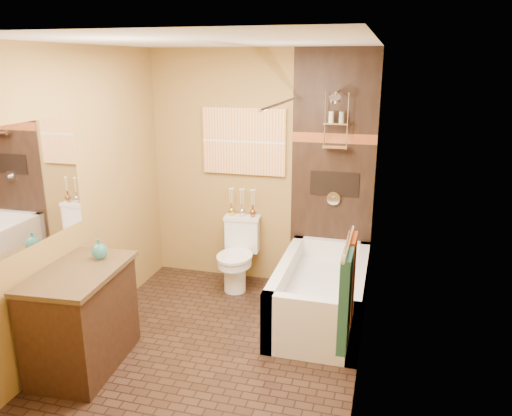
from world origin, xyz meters
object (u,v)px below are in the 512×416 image
(vanity, at_px, (82,318))
(toilet, at_px, (238,254))
(bathtub, at_px, (321,297))
(sunset_painting, at_px, (244,141))

(vanity, bearing_deg, toilet, 61.89)
(bathtub, relative_size, toilet, 2.00)
(bathtub, relative_size, vanity, 1.54)
(sunset_painting, height_order, toilet, sunset_painting)
(bathtub, bearing_deg, toilet, 154.02)
(bathtub, height_order, toilet, toilet)
(vanity, bearing_deg, bathtub, 31.55)
(sunset_painting, xyz_separation_m, toilet, (0.00, -0.25, -1.17))
(sunset_painting, distance_m, toilet, 1.20)
(bathtub, xyz_separation_m, toilet, (-0.97, 0.47, 0.16))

